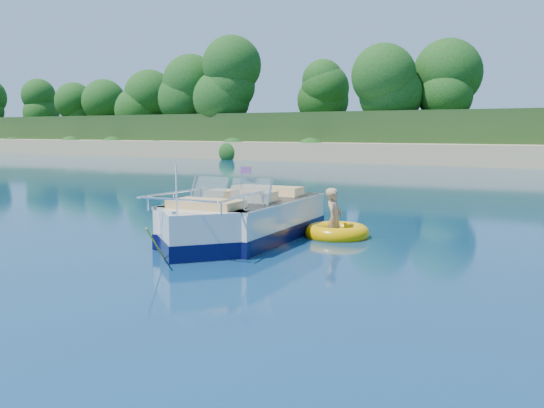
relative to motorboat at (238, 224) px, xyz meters
The scene contains 6 objects.
ground 3.31m from the motorboat, 108.36° to the right, with size 160.00×160.00×0.00m, color #0A2446.
shoreline 60.66m from the motorboat, 90.98° to the left, with size 170.00×59.00×6.00m.
treeline 38.25m from the motorboat, 91.51° to the left, with size 150.00×7.12×8.19m.
motorboat is the anchor object (origin of this frame).
tow_tube 2.37m from the motorboat, 44.65° to the left, with size 1.89×1.89×0.40m.
boy 2.36m from the motorboat, 47.35° to the left, with size 0.56×0.37×1.54m, color tan.
Camera 1 is at (8.55, -7.95, 2.47)m, focal length 40.00 mm.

